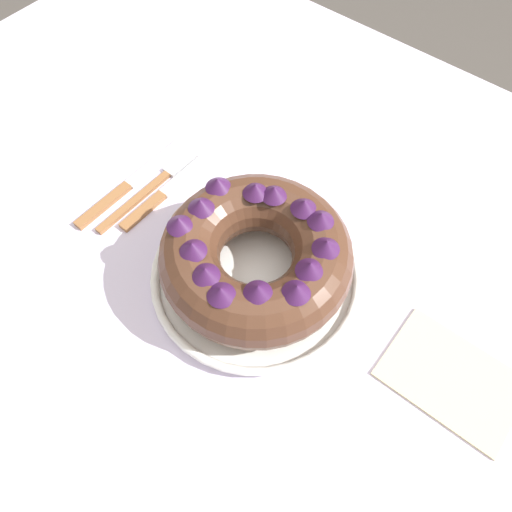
% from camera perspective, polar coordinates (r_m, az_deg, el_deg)
% --- Properties ---
extents(ground_plane, '(8.00, 8.00, 0.00)m').
position_cam_1_polar(ground_plane, '(1.40, -0.28, -16.97)').
color(ground_plane, '#4C4742').
extents(dining_table, '(1.54, 1.17, 0.74)m').
position_cam_1_polar(dining_table, '(0.77, -0.49, -4.39)').
color(dining_table, silver).
rests_on(dining_table, ground_plane).
extents(serving_dish, '(0.29, 0.29, 0.02)m').
position_cam_1_polar(serving_dish, '(0.69, 0.00, -2.20)').
color(serving_dish, white).
rests_on(serving_dish, dining_table).
extents(bundt_cake, '(0.25, 0.25, 0.10)m').
position_cam_1_polar(bundt_cake, '(0.65, -0.01, 0.12)').
color(bundt_cake, '#4C2D1E').
rests_on(bundt_cake, serving_dish).
extents(fork, '(0.02, 0.20, 0.01)m').
position_cam_1_polar(fork, '(0.81, -11.47, 8.04)').
color(fork, '#936038').
rests_on(fork, dining_table).
extents(serving_knife, '(0.02, 0.23, 0.01)m').
position_cam_1_polar(serving_knife, '(0.82, -14.58, 7.68)').
color(serving_knife, '#936038').
rests_on(serving_knife, dining_table).
extents(cake_knife, '(0.02, 0.19, 0.01)m').
position_cam_1_polar(cake_knife, '(0.79, -10.75, 6.80)').
color(cake_knife, '#936038').
rests_on(cake_knife, dining_table).
extents(napkin, '(0.17, 0.12, 0.00)m').
position_cam_1_polar(napkin, '(0.69, 21.47, -12.87)').
color(napkin, beige).
rests_on(napkin, dining_table).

